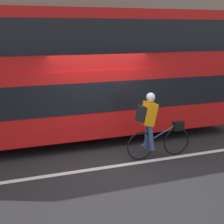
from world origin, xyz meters
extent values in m
plane|color=#232326|center=(0.00, 0.00, 0.00)|extent=(80.00, 80.00, 0.00)
cube|color=silver|center=(0.00, -0.17, 0.00)|extent=(50.00, 0.14, 0.01)
cube|color=#A8A399|center=(0.00, 4.81, 0.07)|extent=(60.00, 1.60, 0.14)
cube|color=gray|center=(0.00, 5.76, 3.23)|extent=(60.00, 0.30, 6.47)
cylinder|color=black|center=(2.17, 2.11, 0.54)|extent=(1.07, 0.30, 1.07)
cube|color=red|center=(-1.32, 2.11, 1.22)|extent=(11.26, 2.47, 1.79)
cube|color=black|center=(-1.32, 2.11, 1.43)|extent=(10.81, 2.49, 0.79)
cube|color=red|center=(-1.32, 2.11, 2.85)|extent=(11.26, 2.37, 1.49)
cube|color=black|center=(-1.32, 2.11, 2.93)|extent=(10.81, 2.39, 0.83)
torus|color=black|center=(1.74, -0.02, 0.36)|extent=(0.72, 0.04, 0.72)
torus|color=black|center=(0.75, -0.02, 0.36)|extent=(0.72, 0.04, 0.72)
cylinder|color=#2D4C8C|center=(1.24, -0.02, 0.59)|extent=(1.00, 0.03, 0.49)
cylinder|color=#2D4C8C|center=(0.87, -0.02, 0.62)|extent=(0.03, 0.03, 0.53)
cube|color=black|center=(1.77, -0.02, 0.76)|extent=(0.26, 0.16, 0.22)
cube|color=orange|center=(0.94, -0.02, 1.16)|extent=(0.37, 0.32, 0.58)
cube|color=black|center=(0.74, -0.02, 1.18)|extent=(0.21, 0.26, 0.38)
cylinder|color=#384C7A|center=(0.98, 0.07, 0.57)|extent=(0.22, 0.11, 0.64)
cylinder|color=#384C7A|center=(0.98, -0.11, 0.57)|extent=(0.20, 0.11, 0.64)
sphere|color=tan|center=(0.98, -0.02, 1.51)|extent=(0.19, 0.19, 0.19)
sphere|color=silver|center=(0.98, -0.02, 1.55)|extent=(0.21, 0.21, 0.21)
cylinder|color=#59595B|center=(3.07, 4.73, 1.29)|extent=(0.07, 0.07, 2.31)
cube|color=#1959B2|center=(3.07, 4.68, 2.22)|extent=(0.36, 0.02, 0.36)
camera|label=1|loc=(-2.23, -6.49, 3.10)|focal=50.00mm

